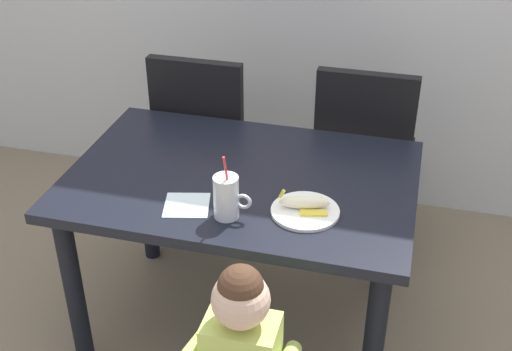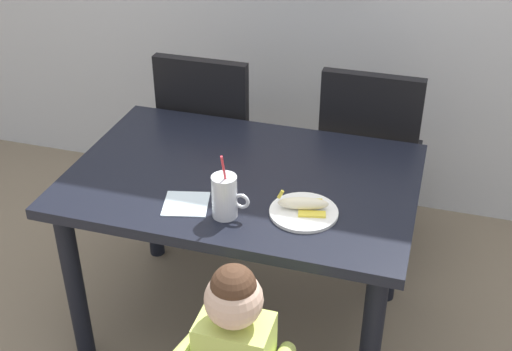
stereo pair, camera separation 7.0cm
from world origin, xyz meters
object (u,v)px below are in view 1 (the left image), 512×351
at_px(dining_chair_left, 206,136).
at_px(paper_napkin, 187,205).
at_px(snack_plate, 305,211).
at_px(dining_table, 242,200).
at_px(toddler_standing, 241,351).
at_px(dining_chair_right, 364,150).
at_px(peeled_banana, 305,203).
at_px(milk_cup, 227,199).

xyz_separation_m(dining_chair_left, paper_napkin, (0.22, -0.85, 0.20)).
bearing_deg(snack_plate, dining_table, 146.66).
xyz_separation_m(toddler_standing, paper_napkin, (-0.30, 0.39, 0.21)).
distance_m(dining_chair_right, peeled_banana, 0.86).
relative_size(dining_chair_left, milk_cup, 3.86).
distance_m(dining_chair_left, milk_cup, 0.98).
height_order(toddler_standing, milk_cup, milk_cup).
bearing_deg(dining_table, peeled_banana, -31.96).
height_order(dining_table, snack_plate, snack_plate).
bearing_deg(peeled_banana, toddler_standing, -101.19).
bearing_deg(peeled_banana, dining_chair_left, 128.34).
height_order(milk_cup, paper_napkin, milk_cup).
xyz_separation_m(dining_chair_right, peeled_banana, (-0.12, -0.82, 0.23)).
relative_size(dining_table, milk_cup, 5.07).
height_order(dining_table, toddler_standing, toddler_standing).
distance_m(dining_chair_right, snack_plate, 0.86).
xyz_separation_m(dining_table, peeled_banana, (0.27, -0.17, 0.14)).
bearing_deg(snack_plate, toddler_standing, -101.90).
xyz_separation_m(snack_plate, paper_napkin, (-0.40, -0.06, -0.00)).
xyz_separation_m(milk_cup, peeled_banana, (0.24, 0.10, -0.04)).
bearing_deg(peeled_banana, snack_plate, -72.74).
height_order(dining_table, milk_cup, milk_cup).
relative_size(dining_chair_left, peeled_banana, 5.47).
bearing_deg(milk_cup, snack_plate, 19.01).
xyz_separation_m(toddler_standing, peeled_banana, (0.09, 0.46, 0.24)).
bearing_deg(dining_chair_left, paper_napkin, 104.55).
bearing_deg(toddler_standing, paper_napkin, 127.51).
bearing_deg(dining_chair_right, peeled_banana, 81.97).
bearing_deg(dining_chair_right, milk_cup, 68.67).
xyz_separation_m(dining_chair_left, dining_chair_right, (0.73, 0.05, 0.00)).
relative_size(peeled_banana, paper_napkin, 1.17).
relative_size(toddler_standing, milk_cup, 3.37).
distance_m(dining_table, peeled_banana, 0.35).
distance_m(dining_table, paper_napkin, 0.29).
height_order(milk_cup, snack_plate, milk_cup).
xyz_separation_m(dining_table, dining_chair_right, (0.38, 0.65, -0.09)).
distance_m(toddler_standing, snack_plate, 0.51).
relative_size(dining_chair_right, paper_napkin, 6.40).
xyz_separation_m(milk_cup, paper_napkin, (-0.15, 0.02, -0.06)).
xyz_separation_m(dining_chair_right, snack_plate, (-0.11, -0.83, 0.20)).
height_order(dining_chair_right, paper_napkin, dining_chair_right).
distance_m(milk_cup, snack_plate, 0.27).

